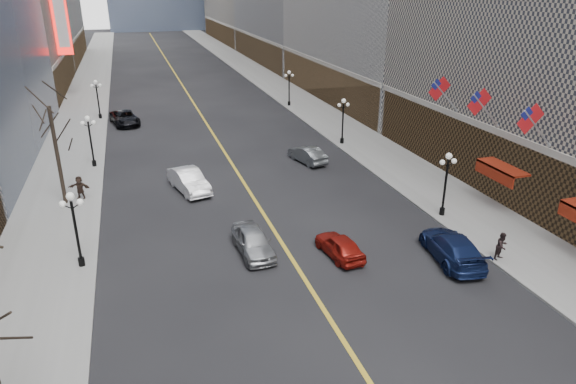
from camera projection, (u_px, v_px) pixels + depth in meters
sidewalk_east at (296, 99)px, 71.81m from camera, size 6.00×230.00×0.15m
sidewalk_west at (83, 113)px, 64.18m from camera, size 6.00×230.00×0.15m
lane_line at (186, 92)px, 76.86m from camera, size 0.25×200.00×0.02m
streetlamp_east_1 at (446, 178)px, 34.76m from camera, size 1.26×0.44×4.52m
streetlamp_east_2 at (343, 116)px, 50.68m from camera, size 1.26×0.44×4.52m
streetlamp_east_3 at (289, 84)px, 66.60m from camera, size 1.26×0.44×4.52m
streetlamp_west_1 at (75, 222)px, 28.33m from camera, size 1.26×0.44×4.52m
streetlamp_west_2 at (90, 136)px, 44.25m from camera, size 1.26×0.44×4.52m
streetlamp_west_3 at (97, 95)px, 60.17m from camera, size 1.26×0.44×4.52m
flag_3 at (532, 121)px, 31.41m from camera, size 2.87×0.12×2.87m
flag_4 at (481, 104)px, 35.83m from camera, size 2.87×0.12×2.87m
flag_5 at (441, 91)px, 40.25m from camera, size 2.87×0.12×2.87m
awning_c at (500, 169)px, 35.87m from camera, size 1.40×4.00×0.93m
theatre_marquee at (59, 8)px, 67.99m from camera, size 2.00×0.55×12.00m
tree_west_far at (51, 122)px, 35.45m from camera, size 3.60×3.60×7.92m
car_nb_near at (253, 241)px, 30.74m from camera, size 2.08×4.73×1.59m
car_nb_mid at (189, 181)px, 39.95m from camera, size 3.02×5.47×1.71m
car_nb_far at (125, 118)px, 58.70m from camera, size 3.71×6.10×1.58m
car_sb_near at (452, 247)px, 30.01m from camera, size 3.16×5.92×1.63m
car_sb_mid at (340, 246)px, 30.45m from camera, size 2.10×4.19×1.37m
car_sb_far at (307, 155)px, 46.40m from camera, size 2.62×4.69×1.47m
ped_east_walk at (502, 246)px, 29.77m from camera, size 0.92×0.67×1.69m
ped_west_far at (80, 187)px, 38.19m from camera, size 1.68×1.02×1.75m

